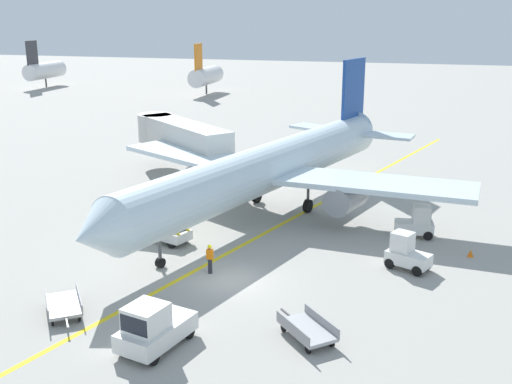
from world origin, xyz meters
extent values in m
plane|color=#9E9B93|center=(0.00, 0.00, 0.00)|extent=(300.00, 300.00, 0.00)
cube|color=yellow|center=(-1.07, 5.00, 0.00)|extent=(23.96, 76.50, 0.01)
cylinder|color=silver|center=(-1.07, 11.66, 3.45)|extent=(12.03, 29.63, 3.30)
cone|color=silver|center=(-5.86, -3.82, 3.45)|extent=(3.80, 3.25, 3.23)
cone|color=silver|center=(3.79, 27.32, 3.85)|extent=(3.82, 3.60, 3.14)
cube|color=silver|center=(6.53, 10.87, 3.05)|extent=(13.35, 5.56, 0.36)
cylinder|color=gray|center=(4.67, 10.40, 2.05)|extent=(2.76, 3.62, 1.90)
cube|color=silver|center=(-7.78, 15.31, 3.05)|extent=(13.49, 10.19, 0.36)
cylinder|color=gray|center=(-6.51, 13.87, 2.05)|extent=(2.76, 3.62, 1.90)
cube|color=navy|center=(3.08, 25.03, 7.50)|extent=(1.45, 3.90, 5.20)
cube|color=silver|center=(5.82, 23.76, 3.85)|extent=(5.49, 3.00, 0.24)
cube|color=silver|center=(0.09, 25.54, 3.85)|extent=(5.64, 4.21, 0.24)
cylinder|color=#4C4C51|center=(-4.47, 0.67, 1.56)|extent=(0.20, 0.20, 3.12)
cylinder|color=black|center=(-4.47, 0.67, 0.28)|extent=(0.50, 0.64, 0.56)
cylinder|color=#4C4C51|center=(1.63, 12.92, 1.56)|extent=(0.20, 0.20, 3.12)
cylinder|color=black|center=(1.63, 12.92, 0.48)|extent=(0.62, 1.02, 0.96)
cylinder|color=#4C4C51|center=(-2.58, 14.22, 1.56)|extent=(0.20, 0.20, 3.12)
cylinder|color=black|center=(-2.58, 14.22, 0.48)|extent=(0.62, 1.02, 0.96)
cube|color=black|center=(-5.27, -1.91, 3.80)|extent=(2.98, 1.79, 0.60)
cube|color=beige|center=(-10.49, 19.52, 3.60)|extent=(10.88, 9.68, 2.50)
cylinder|color=beige|center=(-14.87, 23.18, 3.60)|extent=(3.20, 3.20, 2.50)
cylinder|color=#59595B|center=(-9.11, 18.37, 1.18)|extent=(0.56, 0.56, 2.35)
cube|color=#333338|center=(-9.11, 18.37, 0.25)|extent=(1.80, 1.40, 0.50)
cube|color=silver|center=(-1.01, -7.42, 0.70)|extent=(2.71, 3.95, 0.80)
cube|color=silver|center=(-1.16, -8.03, 1.65)|extent=(1.87, 1.94, 1.10)
cube|color=black|center=(-1.35, -8.78, 1.65)|extent=(1.40, 0.42, 0.77)
cylinder|color=black|center=(-0.53, -8.83, 0.30)|extent=(0.36, 0.64, 0.60)
cylinder|color=black|center=(-2.10, -8.44, 0.30)|extent=(0.36, 0.64, 0.60)
cylinder|color=black|center=(0.08, -6.39, 0.30)|extent=(0.36, 0.64, 0.60)
cylinder|color=black|center=(-1.49, -6.00, 0.30)|extent=(0.36, 0.64, 0.60)
cube|color=silver|center=(9.10, 4.22, 0.65)|extent=(2.72, 2.16, 0.70)
cube|color=silver|center=(8.72, 4.39, 1.55)|extent=(1.41, 1.39, 1.10)
cube|color=black|center=(8.24, 4.60, 1.55)|extent=(0.47, 0.92, 0.77)
cylinder|color=black|center=(8.11, 4.06, 0.30)|extent=(0.64, 0.44, 0.60)
cylinder|color=black|center=(8.55, 5.07, 0.30)|extent=(0.64, 0.44, 0.60)
cylinder|color=black|center=(9.65, 3.38, 0.30)|extent=(0.64, 0.44, 0.60)
cylinder|color=black|center=(10.09, 4.39, 0.30)|extent=(0.64, 0.44, 0.60)
cube|color=silver|center=(9.20, 9.80, 0.65)|extent=(2.54, 1.59, 0.70)
cube|color=silver|center=(9.62, 9.85, 1.55)|extent=(1.20, 1.17, 1.10)
cube|color=black|center=(10.13, 9.91, 1.55)|extent=(0.20, 0.98, 0.77)
cylinder|color=black|center=(9.97, 10.45, 0.30)|extent=(0.62, 0.29, 0.60)
cylinder|color=black|center=(10.11, 9.35, 0.30)|extent=(0.62, 0.29, 0.60)
cylinder|color=black|center=(8.30, 10.24, 0.30)|extent=(0.62, 0.29, 0.60)
cylinder|color=black|center=(8.44, 9.14, 0.30)|extent=(0.62, 0.29, 0.60)
cube|color=silver|center=(-6.10, 4.67, 0.60)|extent=(4.08, 2.67, 0.60)
cylinder|color=black|center=(-7.57, 4.51, 0.30)|extent=(0.64, 0.41, 0.60)
cylinder|color=black|center=(-7.15, 5.71, 0.30)|extent=(0.64, 0.41, 0.60)
cylinder|color=black|center=(-5.06, 3.63, 0.30)|extent=(0.64, 0.41, 0.60)
cylinder|color=black|center=(-4.64, 4.83, 0.30)|extent=(0.64, 0.41, 0.60)
cube|color=black|center=(-6.67, 4.87, 1.55)|extent=(5.01, 2.50, 1.76)
cube|color=yellow|center=(-6.82, 4.44, 1.67)|extent=(4.76, 1.73, 1.84)
cube|color=yellow|center=(-6.52, 5.29, 1.67)|extent=(4.76, 1.73, 1.84)
cube|color=silver|center=(-6.72, 7.54, 0.60)|extent=(2.75, 4.09, 0.60)
cylinder|color=black|center=(-7.79, 8.55, 0.30)|extent=(0.42, 0.64, 0.60)
cylinder|color=black|center=(-6.60, 9.01, 0.30)|extent=(0.42, 0.64, 0.60)
cylinder|color=black|center=(-6.84, 6.07, 0.30)|extent=(0.42, 0.64, 0.60)
cylinder|color=black|center=(-5.65, 6.52, 0.30)|extent=(0.42, 0.64, 0.60)
cube|color=black|center=(-6.93, 8.10, 1.55)|extent=(2.62, 4.99, 1.76)
cube|color=yellow|center=(-7.35, 7.94, 1.67)|extent=(1.86, 4.72, 1.84)
cube|color=yellow|center=(-6.51, 8.26, 1.67)|extent=(1.86, 4.72, 1.84)
cube|color=#A5A5A8|center=(-6.60, -5.82, 0.44)|extent=(2.88, 3.14, 0.16)
cube|color=#4C4C51|center=(-5.50, -7.30, 0.42)|extent=(0.60, 0.77, 0.08)
cylinder|color=#4C4C51|center=(-5.23, -7.67, 0.42)|extent=(0.12, 0.12, 0.05)
cube|color=gray|center=(-6.00, -5.37, 0.69)|extent=(1.72, 2.28, 0.50)
cube|color=gray|center=(-7.20, -6.27, 0.69)|extent=(1.72, 2.28, 0.50)
cylinder|color=black|center=(-5.49, -6.30, 0.18)|extent=(0.31, 0.36, 0.36)
cylinder|color=black|center=(-6.46, -7.02, 0.18)|extent=(0.31, 0.36, 0.36)
cylinder|color=black|center=(-6.75, -4.62, 0.18)|extent=(0.31, 0.36, 0.36)
cylinder|color=black|center=(-7.71, -5.34, 0.18)|extent=(0.31, 0.36, 0.36)
cube|color=#A5A5A8|center=(5.15, -5.04, 0.44)|extent=(3.01, 3.07, 0.16)
cube|color=#4C4C51|center=(3.89, -3.68, 0.42)|extent=(0.67, 0.71, 0.08)
cylinder|color=#4C4C51|center=(3.58, -3.35, 0.42)|extent=(0.12, 0.12, 0.05)
cube|color=gray|center=(4.60, -5.55, 0.69)|extent=(1.95, 2.09, 0.50)
cube|color=gray|center=(5.70, -4.52, 0.69)|extent=(1.95, 2.09, 0.50)
cylinder|color=black|center=(4.00, -4.68, 0.18)|extent=(0.33, 0.35, 0.36)
cylinder|color=black|center=(4.87, -3.86, 0.18)|extent=(0.33, 0.35, 0.36)
cylinder|color=black|center=(5.43, -6.21, 0.18)|extent=(0.33, 0.35, 0.36)
cylinder|color=black|center=(6.31, -5.39, 0.18)|extent=(0.33, 0.35, 0.36)
cylinder|color=#26262D|center=(-1.46, 0.65, 0.42)|extent=(0.24, 0.24, 0.85)
cube|color=orange|center=(-1.46, 0.65, 1.13)|extent=(0.36, 0.22, 0.56)
sphere|color=#9E7051|center=(-1.46, 0.65, 1.52)|extent=(0.20, 0.20, 0.20)
sphere|color=yellow|center=(-1.46, 0.65, 1.58)|extent=(0.24, 0.24, 0.24)
cone|color=orange|center=(-13.86, 10.87, 0.22)|extent=(0.36, 0.36, 0.44)
cone|color=orange|center=(12.60, 7.14, 0.22)|extent=(0.36, 0.36, 0.44)
cylinder|color=silver|center=(-61.30, 75.10, 3.10)|extent=(3.00, 10.00, 3.00)
cylinder|color=#3F3F3F|center=(-61.30, 75.10, 0.80)|extent=(0.30, 0.30, 1.60)
cube|color=#333338|center=(-61.30, 71.60, 6.60)|extent=(0.24, 3.20, 4.40)
cylinder|color=silver|center=(-28.36, 73.58, 3.10)|extent=(3.00, 10.00, 3.00)
cylinder|color=#3F3F3F|center=(-28.36, 73.58, 0.80)|extent=(0.30, 0.30, 1.60)
cube|color=orange|center=(-28.36, 70.08, 6.60)|extent=(0.24, 3.20, 4.40)
camera|label=1|loc=(9.74, -29.69, 14.07)|focal=44.00mm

